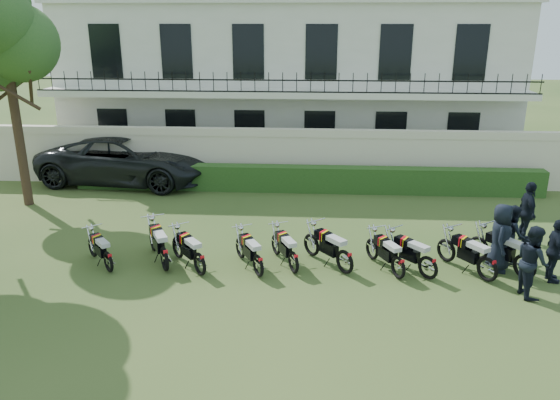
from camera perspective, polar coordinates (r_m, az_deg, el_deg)
The scene contains 21 objects.
ground at distance 14.63m, azimuth -1.80°, elevation -7.50°, with size 100.00×100.00×0.00m, color #2C471C.
perimeter_wall at distance 21.77m, azimuth 0.16°, elevation 4.54°, with size 30.00×0.35×2.30m.
hedge at distance 21.14m, azimuth 2.74°, elevation 2.21°, with size 18.00×0.60×1.00m, color #193F16.
building at distance 27.22m, azimuth 0.97°, elevation 12.76°, with size 20.40×9.60×7.40m.
tree_west_near at distance 20.81m, azimuth -26.85°, elevation 15.14°, with size 3.40×3.20×7.90m.
motorcycle_0 at distance 15.09m, azimuth -17.53°, elevation -5.69°, with size 1.23×1.42×0.98m.
motorcycle_1 at distance 14.75m, azimuth -12.00°, elevation -5.45°, with size 1.10×1.90×1.15m.
motorcycle_2 at distance 14.35m, azimuth -8.41°, elevation -6.08°, with size 1.29×1.59×1.07m.
motorcycle_3 at distance 14.15m, azimuth -2.29°, elevation -6.34°, with size 0.99×1.70×1.03m.
motorcycle_4 at distance 14.33m, azimuth 1.44°, elevation -6.00°, with size 0.92×1.74×1.02m.
motorcycle_5 at distance 14.38m, azimuth 6.80°, elevation -5.86°, with size 1.36×1.65×1.12m.
motorcycle_6 at distance 14.36m, azimuth 12.29°, elevation -6.38°, with size 0.93×1.74×1.03m.
motorcycle_7 at distance 14.51m, azimuth 15.25°, elevation -6.29°, with size 1.33×1.55×1.07m.
motorcycle_8 at distance 14.84m, azimuth 20.91°, elevation -6.23°, with size 1.21×1.75×1.11m.
motorcycle_9 at distance 15.35m, azimuth 24.28°, elevation -5.80°, with size 1.32×1.74×1.14m.
suv at distance 23.08m, azimuth -15.67°, elevation 4.12°, with size 3.20×6.93×1.93m, color black.
officer_1 at distance 14.43m, azimuth 24.86°, elevation -5.82°, with size 0.87×0.68×1.78m, color black.
officer_2 at distance 15.44m, azimuth 26.80°, elevation -4.78°, with size 0.98×0.41×1.67m, color black.
officer_3 at distance 15.49m, azimuth 22.03°, elevation -3.66°, with size 0.91×0.59×1.86m, color black.
officer_4 at distance 16.23m, azimuth 23.10°, elevation -3.25°, with size 0.79×0.62×1.62m, color black.
officer_5 at distance 17.79m, azimuth 24.44°, elevation -1.18°, with size 1.09×0.46×1.87m, color black.
Camera 1 is at (1.31, -13.10, 6.40)m, focal length 35.00 mm.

